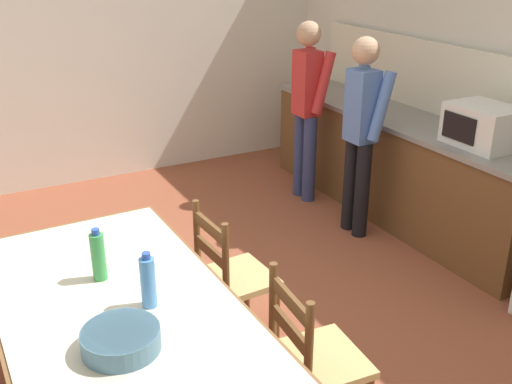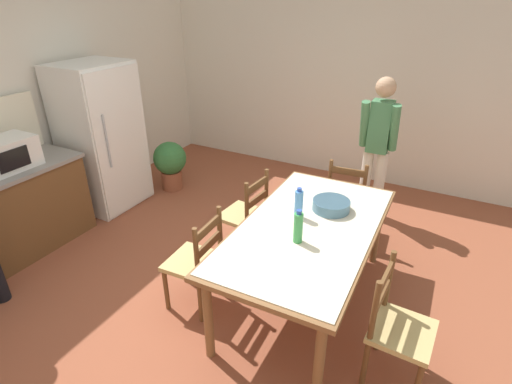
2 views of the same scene
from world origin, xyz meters
name	(u,v)px [view 1 (image 1 of 2)]	position (x,y,z in m)	size (l,w,h in m)	color
ground_plane	(223,350)	(0.00, 0.00, 0.00)	(8.32, 8.32, 0.00)	brown
wall_left	(75,37)	(-3.26, 0.00, 1.45)	(0.12, 5.20, 2.90)	silver
kitchen_counter	(396,165)	(-1.10, 2.23, 0.46)	(3.06, 0.66, 0.91)	brown
counter_splashback	(432,78)	(-1.09, 2.54, 1.21)	(3.02, 0.03, 0.60)	#EFE8CB
microwave	(483,126)	(-0.19, 2.21, 1.06)	(0.50, 0.39, 0.30)	white
dining_table	(117,317)	(0.38, -0.70, 0.70)	(1.96, 1.07, 0.78)	brown
bottle_near_centre	(98,256)	(0.14, -0.70, 0.90)	(0.07, 0.07, 0.27)	green
bottle_off_centre	(148,282)	(0.47, -0.57, 0.90)	(0.07, 0.07, 0.27)	#4C8ED6
serving_bowl	(121,338)	(0.72, -0.77, 0.83)	(0.32, 0.32, 0.09)	slate
chair_side_far_left	(232,278)	(-0.07, 0.10, 0.44)	(0.44, 0.42, 0.91)	brown
chair_side_far_right	(314,360)	(0.79, 0.12, 0.44)	(0.45, 0.43, 0.91)	brown
person_at_sink	(307,103)	(-1.77, 1.71, 0.93)	(0.42, 0.29, 1.66)	navy
person_at_counter	(361,128)	(-0.94, 1.69, 0.92)	(0.41, 0.28, 1.64)	black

